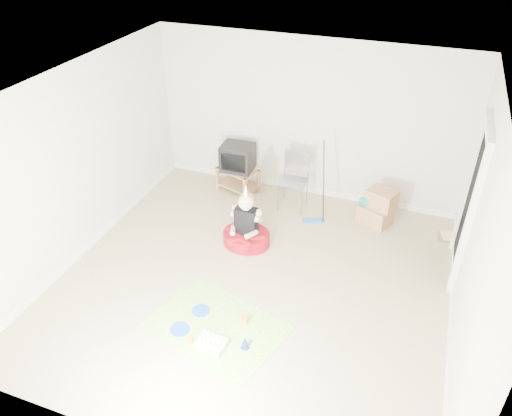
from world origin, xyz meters
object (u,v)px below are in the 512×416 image
(crt_tv, at_px, (238,157))
(birthday_cake, at_px, (211,344))
(cardboard_boxes, at_px, (377,208))
(seated_woman, at_px, (246,231))
(folding_chair, at_px, (293,182))
(tv_stand, at_px, (238,178))

(crt_tv, bearing_deg, birthday_cake, -75.52)
(cardboard_boxes, height_order, seated_woman, seated_woman)
(crt_tv, distance_m, folding_chair, 1.05)
(tv_stand, xyz_separation_m, birthday_cake, (1.01, -3.32, -0.21))
(tv_stand, relative_size, seated_woman, 0.77)
(tv_stand, relative_size, birthday_cake, 2.24)
(cardboard_boxes, height_order, birthday_cake, cardboard_boxes)
(crt_tv, bearing_deg, tv_stand, 114.19)
(birthday_cake, bearing_deg, seated_woman, 99.57)
(tv_stand, distance_m, birthday_cake, 3.47)
(crt_tv, distance_m, seated_woman, 1.57)
(seated_woman, bearing_deg, crt_tv, 116.45)
(folding_chair, distance_m, cardboard_boxes, 1.36)
(tv_stand, xyz_separation_m, folding_chair, (1.02, -0.17, 0.21))
(folding_chair, height_order, seated_woman, seated_woman)
(folding_chair, xyz_separation_m, seated_woman, (-0.34, -1.19, -0.24))
(crt_tv, distance_m, birthday_cake, 3.52)
(crt_tv, xyz_separation_m, folding_chair, (1.02, -0.17, -0.18))
(birthday_cake, bearing_deg, cardboard_boxes, 66.63)
(folding_chair, bearing_deg, tv_stand, 170.73)
(tv_stand, xyz_separation_m, seated_woman, (0.67, -1.36, -0.03))
(crt_tv, height_order, seated_woman, seated_woman)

